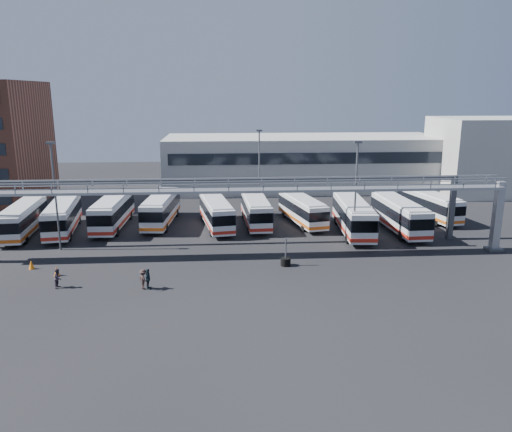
{
  "coord_description": "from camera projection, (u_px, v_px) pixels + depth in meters",
  "views": [
    {
      "loc": [
        -0.58,
        -38.43,
        14.53
      ],
      "look_at": [
        2.5,
        6.0,
        3.48
      ],
      "focal_mm": 35.0,
      "sensor_mm": 36.0,
      "label": 1
    }
  ],
  "objects": [
    {
      "name": "bus_9",
      "position": [
        429.0,
        204.0,
        58.78
      ],
      "size": [
        4.24,
        10.71,
        3.17
      ],
      "rotation": [
        0.0,
        0.0,
        0.18
      ],
      "color": "silver",
      "rests_on": "ground"
    },
    {
      "name": "pedestrian_b",
      "position": [
        58.0,
        278.0,
        38.04
      ],
      "size": [
        0.64,
        0.79,
        1.52
      ],
      "primitive_type": "imported",
      "rotation": [
        0.0,
        0.0,
        1.48
      ],
      "color": "#28202D",
      "rests_on": "ground"
    },
    {
      "name": "bus_3",
      "position": [
        161.0,
        208.0,
        56.23
      ],
      "size": [
        3.41,
        11.17,
        3.34
      ],
      "rotation": [
        0.0,
        0.0,
        -0.08
      ],
      "color": "silver",
      "rests_on": "ground"
    },
    {
      "name": "light_pole_left",
      "position": [
        55.0,
        191.0,
        46.04
      ],
      "size": [
        0.7,
        0.35,
        10.21
      ],
      "color": "#4C4F54",
      "rests_on": "ground"
    },
    {
      "name": "gantry",
      "position": [
        229.0,
        195.0,
        45.1
      ],
      "size": [
        51.4,
        5.15,
        7.1
      ],
      "color": "#96999E",
      "rests_on": "ground"
    },
    {
      "name": "pedestrian_d",
      "position": [
        148.0,
        279.0,
        37.72
      ],
      "size": [
        0.52,
        0.99,
        1.62
      ],
      "primitive_type": "imported",
      "rotation": [
        0.0,
        0.0,
        1.44
      ],
      "color": "#1C2B32",
      "rests_on": "ground"
    },
    {
      "name": "bus_5",
      "position": [
        256.0,
        209.0,
        55.94
      ],
      "size": [
        2.93,
        10.68,
        3.21
      ],
      "rotation": [
        0.0,
        0.0,
        0.05
      ],
      "color": "silver",
      "rests_on": "ground"
    },
    {
      "name": "tire_stack",
      "position": [
        286.0,
        261.0,
        42.97
      ],
      "size": [
        0.87,
        0.87,
        2.49
      ],
      "color": "black",
      "rests_on": "ground"
    },
    {
      "name": "light_pole_mid",
      "position": [
        356.0,
        189.0,
        46.95
      ],
      "size": [
        0.7,
        0.35,
        10.21
      ],
      "color": "#4C4F54",
      "rests_on": "ground"
    },
    {
      "name": "bus_1",
      "position": [
        63.0,
        216.0,
        52.8
      ],
      "size": [
        3.95,
        11.05,
        3.28
      ],
      "rotation": [
        0.0,
        0.0,
        0.14
      ],
      "color": "silver",
      "rests_on": "ground"
    },
    {
      "name": "bus_8",
      "position": [
        400.0,
        214.0,
        53.28
      ],
      "size": [
        3.01,
        11.21,
        3.38
      ],
      "rotation": [
        0.0,
        0.0,
        0.04
      ],
      "color": "silver",
      "rests_on": "ground"
    },
    {
      "name": "bus_0",
      "position": [
        23.0,
        219.0,
        51.91
      ],
      "size": [
        3.32,
        10.74,
        3.21
      ],
      "rotation": [
        0.0,
        0.0,
        0.08
      ],
      "color": "silver",
      "rests_on": "ground"
    },
    {
      "name": "pedestrian_c",
      "position": [
        143.0,
        279.0,
        37.77
      ],
      "size": [
        1.08,
        1.16,
        1.57
      ],
      "primitive_type": "imported",
      "rotation": [
        0.0,
        0.0,
        2.22
      ],
      "color": "#312220",
      "rests_on": "ground"
    },
    {
      "name": "bus_6",
      "position": [
        302.0,
        209.0,
        56.45
      ],
      "size": [
        4.34,
        10.38,
        3.07
      ],
      "rotation": [
        0.0,
        0.0,
        0.2
      ],
      "color": "silver",
      "rests_on": "ground"
    },
    {
      "name": "ground",
      "position": [
        231.0,
        275.0,
        40.74
      ],
      "size": [
        140.0,
        140.0,
        0.0
      ],
      "primitive_type": "plane",
      "color": "black",
      "rests_on": "ground"
    },
    {
      "name": "bus_7",
      "position": [
        353.0,
        215.0,
        52.52
      ],
      "size": [
        3.46,
        11.68,
        3.5
      ],
      "rotation": [
        0.0,
        0.0,
        -0.07
      ],
      "color": "silver",
      "rests_on": "ground"
    },
    {
      "name": "light_pole_back",
      "position": [
        259.0,
        167.0,
        60.94
      ],
      "size": [
        0.7,
        0.35,
        10.21
      ],
      "color": "#4C4F54",
      "rests_on": "ground"
    },
    {
      "name": "building_right",
      "position": [
        485.0,
        156.0,
        72.96
      ],
      "size": [
        14.0,
        12.0,
        11.0
      ],
      "primitive_type": "cube",
      "color": "#B2B2AD",
      "rests_on": "ground"
    },
    {
      "name": "warehouse",
      "position": [
        303.0,
        162.0,
        77.38
      ],
      "size": [
        42.0,
        14.0,
        8.0
      ],
      "primitive_type": "cube",
      "color": "#9E9E99",
      "rests_on": "ground"
    },
    {
      "name": "cone_right",
      "position": [
        31.0,
        265.0,
        42.16
      ],
      "size": [
        0.59,
        0.59,
        0.75
      ],
      "primitive_type": "cone",
      "rotation": [
        0.0,
        0.0,
        0.3
      ],
      "color": "orange",
      "rests_on": "ground"
    },
    {
      "name": "bus_2",
      "position": [
        113.0,
        211.0,
        54.75
      ],
      "size": [
        2.85,
        11.18,
        3.38
      ],
      "rotation": [
        0.0,
        0.0,
        -0.02
      ],
      "color": "silver",
      "rests_on": "ground"
    },
    {
      "name": "cone_left",
      "position": [
        57.0,
        271.0,
        40.6
      ],
      "size": [
        0.5,
        0.5,
        0.78
      ],
      "primitive_type": "cone",
      "rotation": [
        0.0,
        0.0,
        0.03
      ],
      "color": "orange",
      "rests_on": "ground"
    },
    {
      "name": "bus_4",
      "position": [
        216.0,
        212.0,
        54.82
      ],
      "size": [
        4.07,
        10.7,
        3.17
      ],
      "rotation": [
        0.0,
        0.0,
        0.16
      ],
      "color": "silver",
      "rests_on": "ground"
    }
  ]
}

